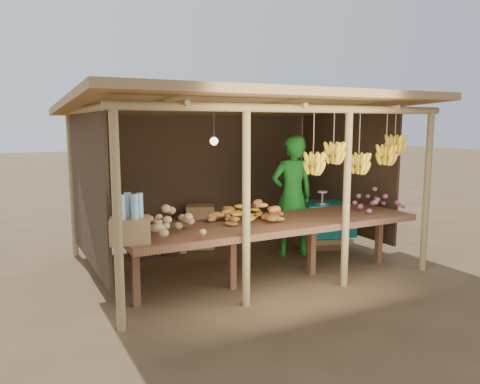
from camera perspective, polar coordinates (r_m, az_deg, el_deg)
name	(u,v)px	position (r m, az deg, el deg)	size (l,w,h in m)	color
ground	(240,262)	(6.99, 0.00, -8.55)	(60.00, 60.00, 0.00)	brown
stall_structure	(246,132)	(6.73, 0.76, 7.36)	(4.70, 3.50, 2.43)	#A18453
counter	(274,226)	(6.00, 4.19, -4.12)	(3.90, 1.05, 0.80)	brown
potato_heap	(172,221)	(5.14, -8.24, -3.53)	(0.95, 0.57, 0.36)	tan
sweet_potato_heap	(252,208)	(5.89, 1.49, -1.95)	(0.96, 0.58, 0.36)	#B66F2E
onion_heap	(376,197)	(7.02, 16.23, -0.61)	(0.79, 0.47, 0.36)	#B0556C
banana_pile	(247,208)	(5.95, 0.90, -1.92)	(0.52, 0.31, 0.34)	yellow
tomato_basin	(120,224)	(5.54, -14.41, -3.80)	(0.42, 0.42, 0.22)	navy
bottle_box	(130,224)	(5.01, -13.26, -3.78)	(0.48, 0.42, 0.52)	#9E7446
vendor	(292,196)	(7.20, 6.41, -0.52)	(0.68, 0.44, 1.85)	#1C7E20
tarp_crate	(320,223)	(7.89, 9.75, -3.75)	(0.98, 0.92, 0.96)	brown
carton_stack	(191,231)	(7.59, -5.94, -4.79)	(1.03, 0.50, 0.70)	#9E7446
burlap_sacks	(156,237)	(7.37, -10.26, -5.43)	(0.95, 0.50, 0.67)	#422E1E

